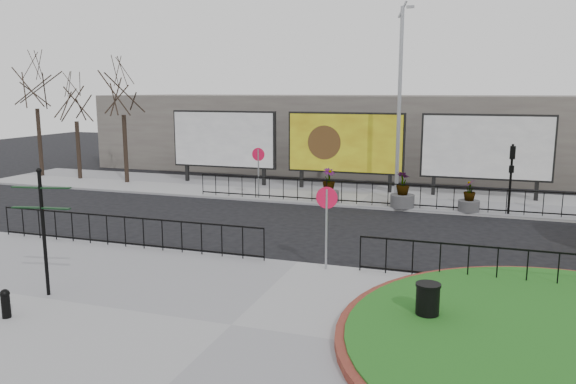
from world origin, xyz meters
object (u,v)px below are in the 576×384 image
at_px(lamp_post, 399,101).
at_px(planter_c, 469,200).
at_px(litter_bin, 428,303).
at_px(bollard, 6,302).
at_px(planter_b, 403,194).
at_px(planter_a, 329,189).
at_px(fingerpost_sign, 43,219).
at_px(billboard_mid, 345,143).

height_order(lamp_post, planter_c, lamp_post).
relative_size(lamp_post, litter_bin, 9.80).
height_order(bollard, planter_b, planter_b).
bearing_deg(planter_a, fingerpost_sign, -104.74).
relative_size(bollard, planter_a, 0.43).
height_order(litter_bin, planter_a, planter_a).
distance_m(lamp_post, planter_c, 5.62).
bearing_deg(litter_bin, bollard, -163.37).
bearing_deg(billboard_mid, planter_c, -29.26).
relative_size(fingerpost_sign, litter_bin, 3.52).
distance_m(billboard_mid, litter_bin, 17.54).
relative_size(litter_bin, planter_b, 0.58).
bearing_deg(fingerpost_sign, bollard, -91.91).
bearing_deg(bollard, fingerpost_sign, 95.35).
bearing_deg(planter_b, litter_bin, -80.41).
distance_m(lamp_post, litter_bin, 15.34).
bearing_deg(lamp_post, litter_bin, -79.55).
bearing_deg(bollard, lamp_post, 68.98).
height_order(litter_bin, planter_c, planter_c).
distance_m(fingerpost_sign, planter_b, 15.98).
relative_size(billboard_mid, lamp_post, 0.67).
bearing_deg(planter_a, planter_b, -3.18).
xyz_separation_m(lamp_post, planter_c, (3.37, -1.60, -4.20)).
bearing_deg(planter_a, lamp_post, 25.05).
height_order(billboard_mid, lamp_post, lamp_post).
bearing_deg(lamp_post, fingerpost_sign, -113.29).
height_order(bollard, planter_c, planter_c).
relative_size(fingerpost_sign, planter_b, 2.03).
height_order(billboard_mid, fingerpost_sign, billboard_mid).
xyz_separation_m(billboard_mid, planter_b, (3.50, -3.57, -1.89)).
xyz_separation_m(fingerpost_sign, planter_a, (3.78, 14.35, -1.40)).
bearing_deg(bollard, planter_b, 65.54).
xyz_separation_m(fingerpost_sign, planter_b, (7.28, 14.16, -1.42)).
bearing_deg(fingerpost_sign, lamp_post, 59.45).
distance_m(fingerpost_sign, planter_a, 14.91).
distance_m(billboard_mid, planter_b, 5.35).
bearing_deg(planter_b, lamp_post, 107.12).
bearing_deg(billboard_mid, litter_bin, -70.97).
distance_m(billboard_mid, lamp_post, 4.23).
bearing_deg(planter_c, fingerpost_sign, -125.64).
xyz_separation_m(billboard_mid, lamp_post, (3.01, -1.97, 2.23)).
height_order(lamp_post, litter_bin, lamp_post).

